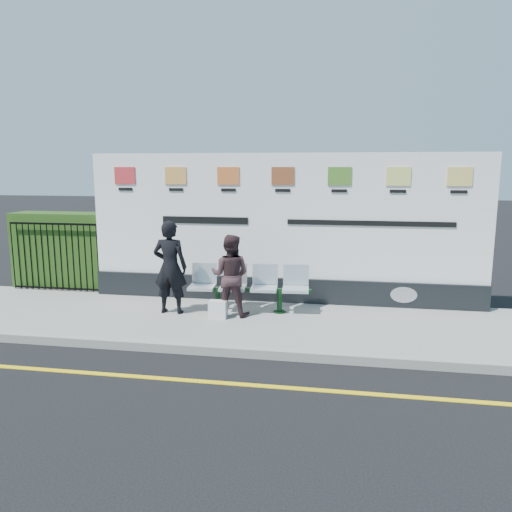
{
  "coord_description": "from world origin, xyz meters",
  "views": [
    {
      "loc": [
        1.67,
        -6.08,
        2.85
      ],
      "look_at": [
        0.15,
        2.7,
        1.25
      ],
      "focal_mm": 35.0,
      "sensor_mm": 36.0,
      "label": 1
    }
  ],
  "objects_px": {
    "bench": "(248,299)",
    "woman_right": "(230,275)",
    "woman_left": "(170,267)",
    "billboard": "(283,238)"
  },
  "relations": [
    {
      "from": "woman_left",
      "to": "bench",
      "type": "bearing_deg",
      "value": -167.55
    },
    {
      "from": "bench",
      "to": "woman_right",
      "type": "relative_size",
      "value": 1.5
    },
    {
      "from": "billboard",
      "to": "woman_right",
      "type": "height_order",
      "value": "billboard"
    },
    {
      "from": "bench",
      "to": "woman_left",
      "type": "bearing_deg",
      "value": -171.71
    },
    {
      "from": "bench",
      "to": "woman_right",
      "type": "xyz_separation_m",
      "value": [
        -0.29,
        -0.28,
        0.51
      ]
    },
    {
      "from": "billboard",
      "to": "bench",
      "type": "height_order",
      "value": "billboard"
    },
    {
      "from": "woman_left",
      "to": "billboard",
      "type": "bearing_deg",
      "value": -148.52
    },
    {
      "from": "billboard",
      "to": "bench",
      "type": "xyz_separation_m",
      "value": [
        -0.54,
        -0.89,
        -1.06
      ]
    },
    {
      "from": "billboard",
      "to": "woman_right",
      "type": "distance_m",
      "value": 1.53
    },
    {
      "from": "billboard",
      "to": "bench",
      "type": "distance_m",
      "value": 1.48
    }
  ]
}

